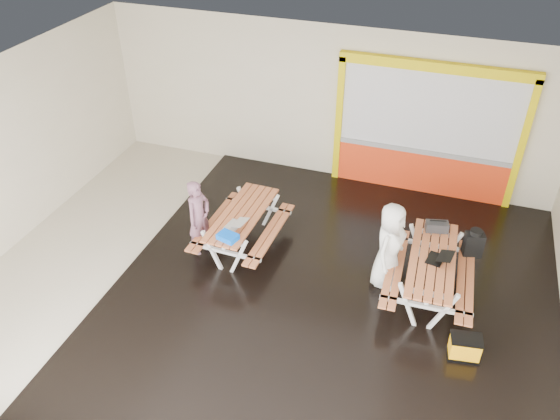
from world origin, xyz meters
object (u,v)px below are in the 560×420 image
at_px(laptop_left, 236,224).
at_px(dark_case, 386,276).
at_px(toolbox, 437,226).
at_px(person_left, 199,217).
at_px(backpack, 474,243).
at_px(person_right, 389,246).
at_px(blue_pouch, 228,237).
at_px(fluke_bag, 465,347).
at_px(laptop_right, 439,258).
at_px(picnic_table_left, 242,221).
at_px(picnic_table_right, 431,267).

relative_size(laptop_left, dark_case, 0.96).
bearing_deg(toolbox, laptop_left, -163.76).
distance_m(person_left, backpack, 4.92).
bearing_deg(person_right, blue_pouch, 115.38).
height_order(person_right, fluke_bag, person_right).
distance_m(laptop_right, fluke_bag, 1.50).
xyz_separation_m(picnic_table_left, dark_case, (2.79, -0.09, -0.49)).
bearing_deg(backpack, dark_case, -155.20).
distance_m(picnic_table_right, person_left, 4.20).
xyz_separation_m(picnic_table_right, toolbox, (-0.03, 0.79, 0.29)).
bearing_deg(picnic_table_left, blue_pouch, -85.49).
height_order(person_right, backpack, person_right).
distance_m(person_right, fluke_bag, 2.03).
distance_m(picnic_table_left, fluke_bag, 4.47).
bearing_deg(picnic_table_right, laptop_left, -176.49).
bearing_deg(picnic_table_right, toolbox, 92.09).
bearing_deg(toolbox, blue_pouch, -157.99).
bearing_deg(picnic_table_right, laptop_right, -22.44).
xyz_separation_m(picnic_table_right, blue_pouch, (-3.45, -0.60, 0.21)).
bearing_deg(laptop_right, blue_pouch, -171.07).
distance_m(picnic_table_right, fluke_bag, 1.48).
bearing_deg(dark_case, backpack, 24.80).
relative_size(picnic_table_right, toolbox, 5.12).
height_order(laptop_left, blue_pouch, laptop_left).
distance_m(dark_case, fluke_bag, 1.97).
bearing_deg(laptop_left, picnic_table_left, 97.41).
xyz_separation_m(backpack, dark_case, (-1.36, -0.63, -0.64)).
xyz_separation_m(blue_pouch, toolbox, (3.42, 1.38, 0.07)).
bearing_deg(laptop_left, person_right, 5.27).
relative_size(person_right, toolbox, 3.82).
bearing_deg(picnic_table_left, toolbox, 9.43).
bearing_deg(person_right, picnic_table_right, -80.80).
bearing_deg(picnic_table_right, fluke_bag, -60.40).
bearing_deg(laptop_left, backpack, 13.16).
relative_size(picnic_table_left, laptop_left, 4.89).
bearing_deg(blue_pouch, toolbox, 22.01).
height_order(person_left, person_right, person_right).
height_order(picnic_table_right, backpack, backpack).
distance_m(person_right, laptop_right, 0.84).
relative_size(laptop_left, blue_pouch, 1.23).
xyz_separation_m(picnic_table_left, toolbox, (3.48, 0.58, 0.32)).
bearing_deg(person_left, laptop_left, -76.24).
distance_m(person_left, fluke_bag, 5.04).
height_order(person_right, blue_pouch, person_right).
bearing_deg(fluke_bag, person_right, 138.46).
height_order(person_left, dark_case, person_left).
height_order(person_left, blue_pouch, person_left).
relative_size(picnic_table_right, dark_case, 4.91).
xyz_separation_m(laptop_left, toolbox, (3.43, 1.00, 0.07)).
distance_m(picnic_table_left, person_right, 2.79).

